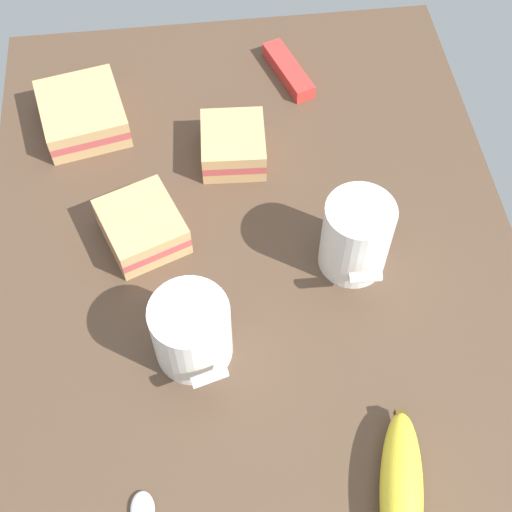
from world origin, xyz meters
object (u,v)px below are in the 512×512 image
coffee_mug_black (357,238)px  sandwich_extra (142,227)px  coffee_mug_milky (192,331)px  banana (401,492)px  sandwich_side (83,114)px  sandwich_main (233,145)px  snack_bar (288,70)px

coffee_mug_black → sandwich_extra: (6.59, 24.44, -2.98)cm
coffee_mug_milky → banana: size_ratio=0.65×
coffee_mug_black → coffee_mug_milky: size_ratio=0.93×
coffee_mug_black → sandwich_side: (26.03, 31.80, -2.98)cm
sandwich_main → snack_bar: size_ratio=0.84×
banana → snack_bar: (59.74, 2.41, -1.08)cm
sandwich_extra → sandwich_main: bearing=-46.3°
coffee_mug_milky → sandwich_side: (35.25, 12.41, -2.41)cm
coffee_mug_black → sandwich_extra: size_ratio=0.84×
sandwich_extra → snack_bar: (25.75, -21.37, -1.20)cm
sandwich_main → sandwich_side: bearing=68.0°
coffee_mug_black → sandwich_extra: coffee_mug_black is taller
sandwich_side → banana: 61.84cm
sandwich_side → banana: bearing=-149.8°
sandwich_extra → banana: size_ratio=0.73×
banana → coffee_mug_black: bearing=-1.4°
coffee_mug_milky → sandwich_side: 37.45cm
coffee_mug_black → sandwich_main: coffee_mug_black is taller
coffee_mug_milky → snack_bar: 44.80cm
sandwich_side → snack_bar: size_ratio=1.21×
sandwich_main → banana: sandwich_main is taller
banana → coffee_mug_milky: bearing=45.9°
snack_bar → sandwich_main: bearing=128.4°
coffee_mug_milky → banana: coffee_mug_milky is taller
sandwich_main → sandwich_side: 21.00cm
coffee_mug_milky → sandwich_main: (27.38, -7.06, -2.41)cm
coffee_mug_black → sandwich_main: size_ratio=1.06×
sandwich_main → snack_bar: sandwich_main is taller
sandwich_side → banana: (-53.43, -31.14, -0.12)cm
banana → sandwich_side: bearing=30.2°
coffee_mug_milky → banana: 26.22cm
coffee_mug_milky → sandwich_extra: (15.81, 5.05, -2.41)cm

